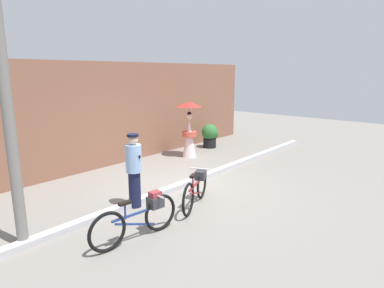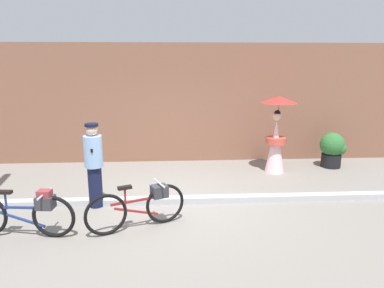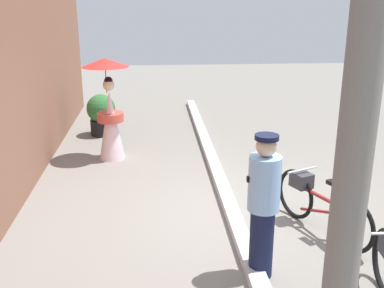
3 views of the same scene
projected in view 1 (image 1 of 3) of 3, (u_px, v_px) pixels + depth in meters
ground_plane at (180, 188)px, 8.37m from camera, size 30.00×30.00×0.00m
building_wall at (102, 115)px, 10.06m from camera, size 14.00×0.40×3.18m
sidewalk_curb at (180, 185)px, 8.36m from camera, size 14.00×0.20×0.12m
bicycle_near_officer at (140, 217)px, 5.74m from camera, size 1.78×0.48×0.79m
bicycle_far_side at (196, 188)px, 7.20m from camera, size 1.59×0.75×0.78m
person_officer at (134, 169)px, 7.02m from camera, size 0.34×0.38×1.61m
person_with_parasol at (189, 129)px, 11.22m from camera, size 0.86×0.86×1.89m
potted_plant_by_door at (210, 135)px, 12.73m from camera, size 0.64×0.63×0.91m
utility_pole at (7, 104)px, 5.08m from camera, size 0.18×0.18×4.80m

